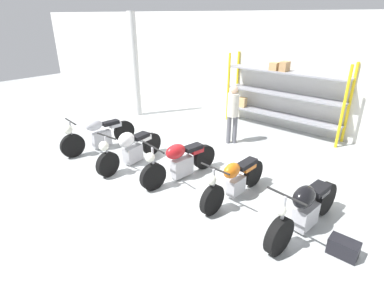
% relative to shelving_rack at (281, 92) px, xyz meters
% --- Properties ---
extents(ground_plane, '(30.00, 30.00, 0.00)m').
position_rel_shelving_rack_xyz_m(ground_plane, '(-0.23, -4.41, -1.23)').
color(ground_plane, '#B2B7B7').
extents(back_wall, '(30.00, 0.08, 3.60)m').
position_rel_shelving_rack_xyz_m(back_wall, '(-0.23, 0.37, 0.57)').
color(back_wall, silver).
rests_on(back_wall, ground_plane).
extents(shelving_rack, '(3.85, 0.63, 2.32)m').
position_rel_shelving_rack_xyz_m(shelving_rack, '(0.00, 0.00, 0.00)').
color(shelving_rack, yellow).
rests_on(shelving_rack, ground_plane).
extents(support_pillar, '(0.28, 0.28, 3.60)m').
position_rel_shelving_rack_xyz_m(support_pillar, '(-4.66, -1.99, 0.57)').
color(support_pillar, silver).
rests_on(support_pillar, ground_plane).
extents(motorcycle_silver, '(0.64, 2.18, 0.99)m').
position_rel_shelving_rack_xyz_m(motorcycle_silver, '(-3.02, -4.75, -0.78)').
color(motorcycle_silver, black).
rests_on(motorcycle_silver, ground_plane).
extents(motorcycle_white, '(0.63, 2.08, 1.00)m').
position_rel_shelving_rack_xyz_m(motorcycle_white, '(-1.60, -4.77, -0.79)').
color(motorcycle_white, black).
rests_on(motorcycle_white, ground_plane).
extents(motorcycle_red, '(0.75, 2.08, 0.99)m').
position_rel_shelving_rack_xyz_m(motorcycle_red, '(-0.20, -4.47, -0.80)').
color(motorcycle_red, black).
rests_on(motorcycle_red, ground_plane).
extents(motorcycle_orange, '(0.65, 2.01, 0.96)m').
position_rel_shelving_rack_xyz_m(motorcycle_orange, '(1.20, -4.35, -0.80)').
color(motorcycle_orange, black).
rests_on(motorcycle_orange, ground_plane).
extents(motorcycle_black, '(0.67, 2.17, 1.05)m').
position_rel_shelving_rack_xyz_m(motorcycle_black, '(2.67, -4.41, -0.78)').
color(motorcycle_black, black).
rests_on(motorcycle_black, ground_plane).
extents(person_browsing, '(0.45, 0.45, 1.71)m').
position_rel_shelving_rack_xyz_m(person_browsing, '(-0.47, -1.96, -0.22)').
color(person_browsing, '#595960').
rests_on(person_browsing, ground_plane).
extents(toolbox, '(0.44, 0.26, 0.28)m').
position_rel_shelving_rack_xyz_m(toolbox, '(3.39, -4.56, -1.09)').
color(toolbox, black).
rests_on(toolbox, ground_plane).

